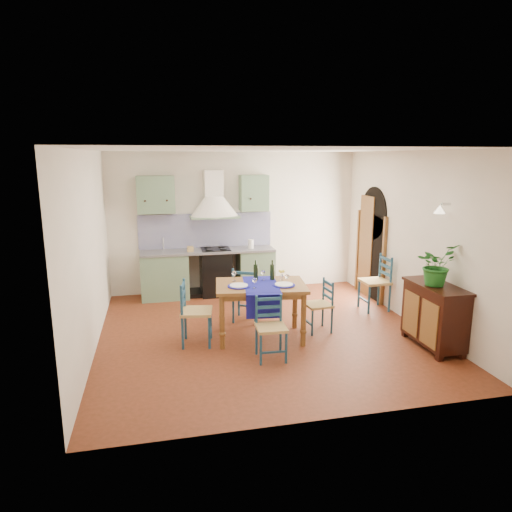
{
  "coord_description": "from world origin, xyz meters",
  "views": [
    {
      "loc": [
        -1.58,
        -6.55,
        2.71
      ],
      "look_at": [
        -0.06,
        0.3,
        1.17
      ],
      "focal_mm": 32.0,
      "sensor_mm": 36.0,
      "label": 1
    }
  ],
  "objects_px": {
    "chair_near": "(271,327)",
    "potted_plant": "(436,265)",
    "dining_table": "(261,291)",
    "sideboard": "(434,313)"
  },
  "relations": [
    {
      "from": "chair_near",
      "to": "potted_plant",
      "type": "bearing_deg",
      "value": -3.83
    },
    {
      "from": "potted_plant",
      "to": "dining_table",
      "type": "bearing_deg",
      "value": 159.05
    },
    {
      "from": "dining_table",
      "to": "chair_near",
      "type": "height_order",
      "value": "dining_table"
    },
    {
      "from": "dining_table",
      "to": "potted_plant",
      "type": "distance_m",
      "value": 2.51
    },
    {
      "from": "dining_table",
      "to": "potted_plant",
      "type": "xyz_separation_m",
      "value": [
        2.3,
        -0.88,
        0.48
      ]
    },
    {
      "from": "sideboard",
      "to": "potted_plant",
      "type": "xyz_separation_m",
      "value": [
        -0.04,
        -0.01,
        0.72
      ]
    },
    {
      "from": "dining_table",
      "to": "sideboard",
      "type": "xyz_separation_m",
      "value": [
        2.35,
        -0.87,
        -0.24
      ]
    },
    {
      "from": "dining_table",
      "to": "chair_near",
      "type": "xyz_separation_m",
      "value": [
        -0.03,
        -0.73,
        -0.3
      ]
    },
    {
      "from": "sideboard",
      "to": "potted_plant",
      "type": "relative_size",
      "value": 1.77
    },
    {
      "from": "dining_table",
      "to": "sideboard",
      "type": "distance_m",
      "value": 2.52
    }
  ]
}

